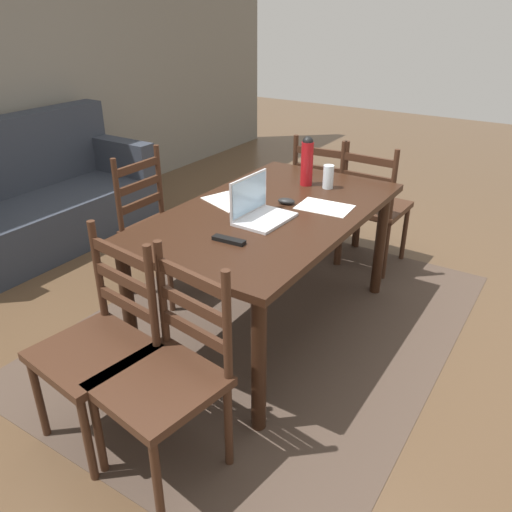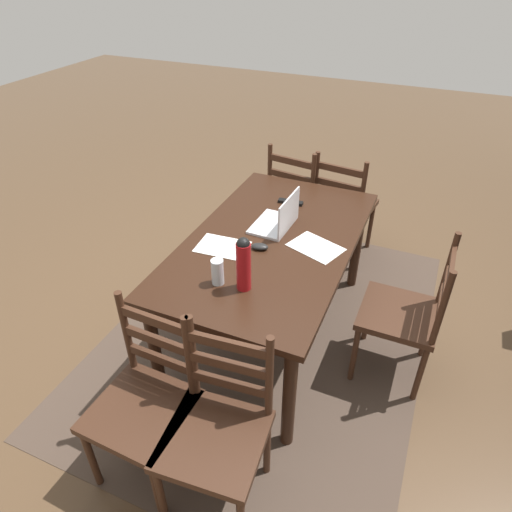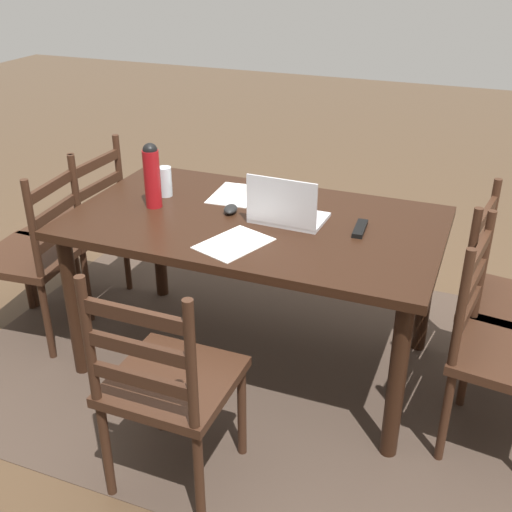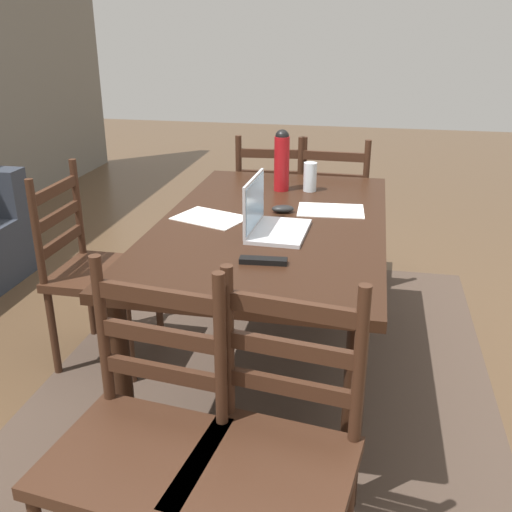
# 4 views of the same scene
# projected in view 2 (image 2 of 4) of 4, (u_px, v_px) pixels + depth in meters

# --- Properties ---
(ground_plane) EXTENTS (14.00, 14.00, 0.00)m
(ground_plane) POSITION_uv_depth(u_px,v_px,m) (270.00, 331.00, 3.19)
(ground_plane) COLOR brown
(area_rug) EXTENTS (2.74, 2.04, 0.01)m
(area_rug) POSITION_uv_depth(u_px,v_px,m) (270.00, 330.00, 3.19)
(area_rug) COLOR #47382D
(area_rug) RESTS_ON ground
(dining_table) EXTENTS (1.66, 0.96, 0.77)m
(dining_table) POSITION_uv_depth(u_px,v_px,m) (272.00, 251.00, 2.80)
(dining_table) COLOR black
(dining_table) RESTS_ON ground
(chair_left_far) EXTENTS (0.49, 0.49, 0.95)m
(chair_left_far) POSITION_uv_depth(u_px,v_px,m) (343.00, 207.00, 3.71)
(chair_left_far) COLOR #3D2316
(chair_left_far) RESTS_ON ground
(chair_right_near) EXTENTS (0.45, 0.45, 0.95)m
(chair_right_near) POSITION_uv_depth(u_px,v_px,m) (146.00, 403.00, 2.14)
(chair_right_near) COLOR #3D2316
(chair_right_near) RESTS_ON ground
(chair_left_near) EXTENTS (0.50, 0.50, 0.95)m
(chair_left_near) POSITION_uv_depth(u_px,v_px,m) (298.00, 198.00, 3.83)
(chair_left_near) COLOR #3D2316
(chair_left_near) RESTS_ON ground
(chair_far_head) EXTENTS (0.44, 0.44, 0.95)m
(chair_far_head) POSITION_uv_depth(u_px,v_px,m) (406.00, 314.00, 2.65)
(chair_far_head) COLOR #3D2316
(chair_far_head) RESTS_ON ground
(chair_right_far) EXTENTS (0.48, 0.48, 0.95)m
(chair_right_far) POSITION_uv_depth(u_px,v_px,m) (217.00, 431.00, 2.02)
(chair_right_far) COLOR #3D2316
(chair_right_far) RESTS_ON ground
(laptop) EXTENTS (0.33, 0.23, 0.23)m
(laptop) POSITION_uv_depth(u_px,v_px,m) (280.00, 219.00, 2.83)
(laptop) COLOR silver
(laptop) RESTS_ON dining_table
(water_bottle) EXTENTS (0.08, 0.08, 0.31)m
(water_bottle) POSITION_uv_depth(u_px,v_px,m) (244.00, 263.00, 2.28)
(water_bottle) COLOR #A81419
(water_bottle) RESTS_ON dining_table
(drinking_glass) EXTENTS (0.07, 0.07, 0.14)m
(drinking_glass) POSITION_uv_depth(u_px,v_px,m) (218.00, 272.00, 2.36)
(drinking_glass) COLOR silver
(drinking_glass) RESTS_ON dining_table
(computer_mouse) EXTENTS (0.08, 0.11, 0.03)m
(computer_mouse) POSITION_uv_depth(u_px,v_px,m) (260.00, 247.00, 2.65)
(computer_mouse) COLOR black
(computer_mouse) RESTS_ON dining_table
(tv_remote) EXTENTS (0.06, 0.17, 0.02)m
(tv_remote) POSITION_uv_depth(u_px,v_px,m) (291.00, 202.00, 3.11)
(tv_remote) COLOR black
(tv_remote) RESTS_ON dining_table
(paper_stack_left) EXTENTS (0.23, 0.31, 0.00)m
(paper_stack_left) POSITION_uv_depth(u_px,v_px,m) (222.00, 247.00, 2.68)
(paper_stack_left) COLOR white
(paper_stack_left) RESTS_ON dining_table
(paper_stack_right) EXTENTS (0.30, 0.35, 0.00)m
(paper_stack_right) POSITION_uv_depth(u_px,v_px,m) (316.00, 247.00, 2.67)
(paper_stack_right) COLOR white
(paper_stack_right) RESTS_ON dining_table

